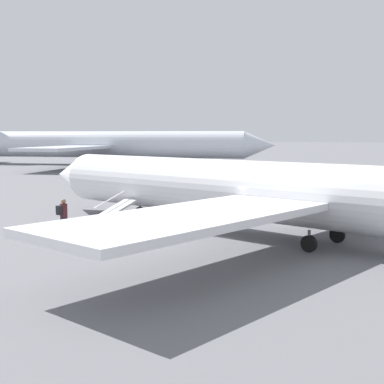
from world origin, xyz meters
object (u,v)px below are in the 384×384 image
(airplane_main, at_px, (291,193))
(passenger, at_px, (63,214))
(airplane_far_left, at_px, (103,144))
(boarding_stairs, at_px, (92,222))

(airplane_main, height_order, passenger, airplane_main)
(airplane_far_left, distance_m, boarding_stairs, 58.92)
(airplane_main, xyz_separation_m, passenger, (10.44, 2.94, -1.22))
(airplane_far_left, relative_size, passenger, 30.27)
(boarding_stairs, xyz_separation_m, passenger, (0.48, 1.70, 0.62))
(airplane_main, distance_m, airplane_far_left, 64.08)
(boarding_stairs, distance_m, passenger, 1.87)
(airplane_far_left, height_order, passenger, airplane_far_left)
(airplane_main, bearing_deg, airplane_far_left, -31.60)
(airplane_main, relative_size, boarding_stairs, 8.10)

